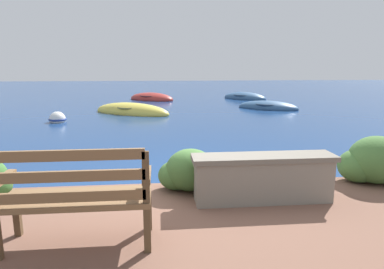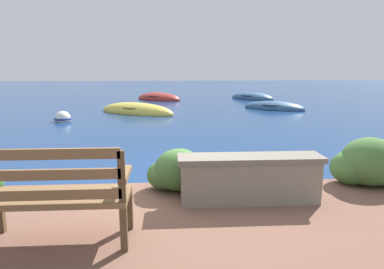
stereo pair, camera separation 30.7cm
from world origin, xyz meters
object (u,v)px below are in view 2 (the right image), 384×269
rowboat_far (159,99)px  mooring_buoy (63,119)px  rowboat_outer (252,98)px  rowboat_mid (274,108)px  park_bench (54,193)px  rowboat_nearest (137,112)px

rowboat_far → mooring_buoy: size_ratio=5.14×
rowboat_outer → mooring_buoy: 11.01m
rowboat_mid → mooring_buoy: bearing=55.6°
park_bench → rowboat_mid: park_bench is taller
rowboat_nearest → park_bench: bearing=124.8°
park_bench → rowboat_far: (0.39, 15.92, -0.64)m
rowboat_outer → mooring_buoy: size_ratio=4.95×
rowboat_far → mooring_buoy: rowboat_far is taller
park_bench → rowboat_mid: (5.48, 11.47, -0.65)m
rowboat_outer → mooring_buoy: rowboat_outer is taller
rowboat_mid → mooring_buoy: (-8.05, -2.87, 0.04)m
rowboat_outer → mooring_buoy: (-8.17, -7.38, 0.03)m
park_bench → rowboat_nearest: (-0.29, 10.50, -0.64)m
rowboat_mid → rowboat_far: 6.76m
rowboat_nearest → rowboat_far: 5.46m
rowboat_nearest → mooring_buoy: bearing=73.1°
mooring_buoy → rowboat_nearest: bearing=39.9°
rowboat_nearest → rowboat_outer: bearing=-103.8°
park_bench → rowboat_outer: bearing=73.9°
rowboat_mid → rowboat_far: (-5.09, 4.45, 0.01)m
rowboat_nearest → rowboat_outer: size_ratio=1.21×
rowboat_outer → rowboat_far: bearing=-130.7°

